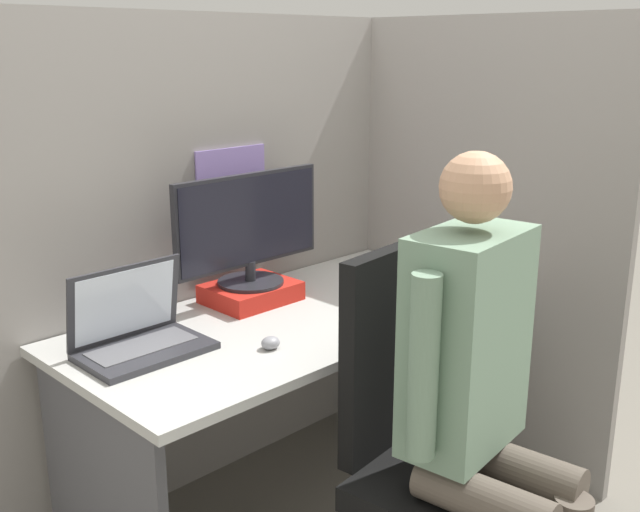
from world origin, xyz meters
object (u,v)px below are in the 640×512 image
(laptop, at_px, (139,336))
(carrot_toy, at_px, (371,312))
(stapler, at_px, (428,265))
(office_chair, at_px, (430,442))
(person, at_px, (483,386))
(monitor, at_px, (249,227))
(paper_box, at_px, (251,292))

(laptop, xyz_separation_m, carrot_toy, (0.67, -0.30, -0.03))
(stapler, height_order, office_chair, office_chair)
(carrot_toy, relative_size, person, 0.11)
(monitor, bearing_deg, office_chair, -95.39)
(monitor, height_order, person, person)
(laptop, relative_size, office_chair, 0.34)
(office_chair, xyz_separation_m, person, (-0.02, -0.17, 0.23))
(monitor, height_order, laptop, monitor)
(carrot_toy, bearing_deg, stapler, 19.43)
(paper_box, xyz_separation_m, stapler, (0.71, -0.22, -0.01))
(stapler, height_order, carrot_toy, stapler)
(office_chair, height_order, person, person)
(office_chair, relative_size, person, 0.79)
(paper_box, xyz_separation_m, person, (-0.10, -1.01, 0.02))
(monitor, bearing_deg, laptop, -167.07)
(paper_box, bearing_deg, carrot_toy, -68.84)
(monitor, distance_m, carrot_toy, 0.51)
(monitor, bearing_deg, stapler, -17.28)
(monitor, xyz_separation_m, stapler, (0.71, -0.22, -0.24))
(stapler, xyz_separation_m, carrot_toy, (-0.55, -0.20, -0.00))
(paper_box, relative_size, office_chair, 0.28)
(person, bearing_deg, monitor, 84.40)
(carrot_toy, bearing_deg, paper_box, 111.16)
(carrot_toy, bearing_deg, person, -113.62)
(stapler, relative_size, carrot_toy, 1.00)
(paper_box, height_order, person, person)
(laptop, distance_m, stapler, 1.23)
(monitor, height_order, stapler, monitor)
(stapler, bearing_deg, person, -135.86)
(office_chair, bearing_deg, laptop, 120.86)
(person, bearing_deg, paper_box, 84.38)
(carrot_toy, height_order, office_chair, office_chair)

